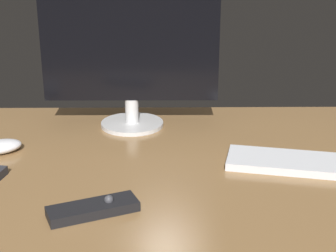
# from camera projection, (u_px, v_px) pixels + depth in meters

# --- Properties ---
(desk) EXTENTS (1.40, 0.84, 0.02)m
(desk) POSITION_uv_depth(u_px,v_px,m) (136.00, 164.00, 1.26)
(desk) COLOR olive
(desk) RESTS_ON ground
(monitor) EXTENTS (0.48, 0.18, 0.46)m
(monitor) POSITION_uv_depth(u_px,v_px,m) (130.00, 39.00, 1.41)
(monitor) COLOR silver
(monitor) RESTS_ON desk
(keyboard) EXTENTS (0.39, 0.20, 0.02)m
(keyboard) POSITION_uv_depth(u_px,v_px,m) (306.00, 164.00, 1.22)
(keyboard) COLOR silver
(keyboard) RESTS_ON desk
(computer_mouse) EXTENTS (0.12, 0.11, 0.03)m
(computer_mouse) POSITION_uv_depth(u_px,v_px,m) (0.00, 147.00, 1.30)
(computer_mouse) COLOR silver
(computer_mouse) RESTS_ON desk
(media_remote) EXTENTS (0.19, 0.12, 0.03)m
(media_remote) POSITION_uv_depth(u_px,v_px,m) (93.00, 209.00, 1.01)
(media_remote) COLOR black
(media_remote) RESTS_ON desk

